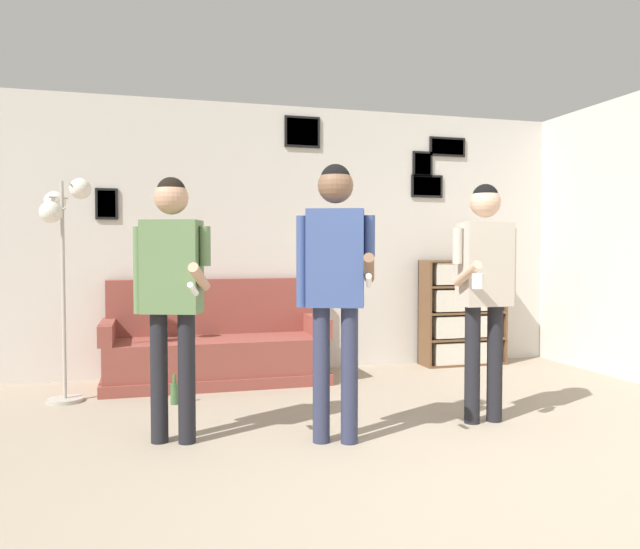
# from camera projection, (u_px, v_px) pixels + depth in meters

# --- Properties ---
(ground_plane) EXTENTS (20.00, 20.00, 0.00)m
(ground_plane) POSITION_uv_depth(u_px,v_px,m) (522.00, 520.00, 2.84)
(ground_plane) COLOR gray
(wall_back) EXTENTS (7.86, 0.08, 2.70)m
(wall_back) POSITION_uv_depth(u_px,v_px,m) (311.00, 238.00, 6.46)
(wall_back) COLOR beige
(wall_back) RESTS_ON ground_plane
(couch) EXTENTS (2.04, 0.80, 0.95)m
(couch) POSITION_uv_depth(u_px,v_px,m) (216.00, 349.00, 5.83)
(couch) COLOR brown
(couch) RESTS_ON ground_plane
(bookshelf) EXTENTS (0.92, 0.30, 1.13)m
(bookshelf) POSITION_uv_depth(u_px,v_px,m) (463.00, 312.00, 6.72)
(bookshelf) COLOR brown
(bookshelf) RESTS_ON ground_plane
(floor_lamp) EXTENTS (0.38, 0.41, 1.82)m
(floor_lamp) POSITION_uv_depth(u_px,v_px,m) (63.00, 233.00, 5.02)
(floor_lamp) COLOR #ADA89E
(floor_lamp) RESTS_ON ground_plane
(person_player_foreground_left) EXTENTS (0.47, 0.56, 1.69)m
(person_player_foreground_left) POSITION_uv_depth(u_px,v_px,m) (172.00, 280.00, 3.95)
(person_player_foreground_left) COLOR black
(person_player_foreground_left) RESTS_ON ground_plane
(person_player_foreground_center) EXTENTS (0.47, 0.58, 1.78)m
(person_player_foreground_center) POSITION_uv_depth(u_px,v_px,m) (335.00, 270.00, 3.95)
(person_player_foreground_center) COLOR #2D334C
(person_player_foreground_center) RESTS_ON ground_plane
(person_watcher_holding_cup) EXTENTS (0.50, 0.43, 1.70)m
(person_watcher_holding_cup) POSITION_uv_depth(u_px,v_px,m) (485.00, 276.00, 4.43)
(person_watcher_holding_cup) COLOR black
(person_watcher_holding_cup) RESTS_ON ground_plane
(bottle_on_floor) EXTENTS (0.06, 0.06, 0.24)m
(bottle_on_floor) POSITION_uv_depth(u_px,v_px,m) (174.00, 393.00, 4.98)
(bottle_on_floor) COLOR #3D6638
(bottle_on_floor) RESTS_ON ground_plane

